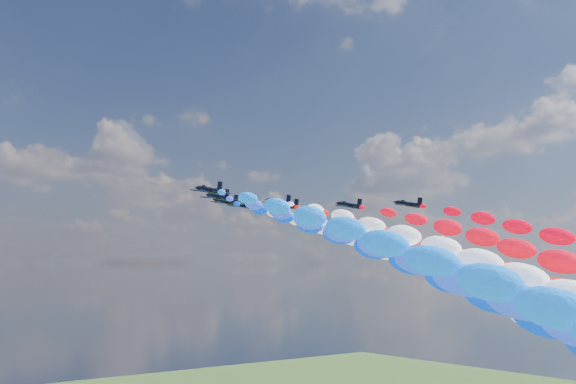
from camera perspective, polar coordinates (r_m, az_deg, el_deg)
jet_0 at (r=145.46m, az=-6.06°, el=0.15°), size 8.10×10.98×4.09m
trail_0 at (r=98.57m, az=13.09°, el=-7.35°), size 7.11×120.01×40.94m
jet_1 at (r=159.87m, az=-5.39°, el=-0.37°), size 8.30×11.13×4.09m
trail_1 at (r=112.89m, az=11.58°, el=-7.13°), size 7.11×120.01×40.94m
jet_2 at (r=172.58m, az=-4.77°, el=-0.75°), size 8.56×11.31×4.09m
trail_2 at (r=125.64m, az=10.71°, el=-6.97°), size 7.11×120.01×40.94m
jet_3 at (r=172.53m, az=-0.72°, el=-0.77°), size 7.93×10.86×4.09m
trail_3 at (r=128.96m, az=16.02°, el=-6.81°), size 7.11×120.01×40.94m
jet_4 at (r=182.58m, az=-3.52°, el=-1.02°), size 7.92×10.85×4.09m
trail_4 at (r=136.33m, az=11.20°, el=-6.84°), size 7.11×120.01×40.94m
jet_5 at (r=182.75m, az=-0.14°, el=-1.03°), size 8.59×11.33×4.09m
trail_5 at (r=139.30m, az=15.53°, el=-6.71°), size 7.11×120.01×40.94m
jet_6 at (r=182.83m, az=4.73°, el=-1.02°), size 8.24×11.08×4.09m
jet_7 at (r=181.27m, az=9.23°, el=-0.92°), size 8.34×11.15×4.09m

